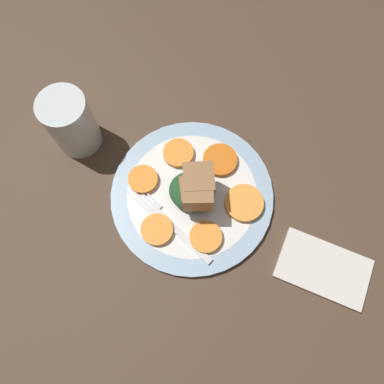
% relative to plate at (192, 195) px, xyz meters
% --- Properties ---
extents(table_slab, '(1.20, 1.20, 0.02)m').
position_rel_plate_xyz_m(table_slab, '(0.00, 0.00, -0.02)').
color(table_slab, '#4C3828').
rests_on(table_slab, ground).
extents(plate, '(0.27, 0.27, 0.01)m').
position_rel_plate_xyz_m(plate, '(0.00, 0.00, 0.00)').
color(plate, '#99B7D1').
rests_on(plate, table_slab).
extents(carrot_slice_0, '(0.06, 0.06, 0.01)m').
position_rel_plate_xyz_m(carrot_slice_0, '(0.02, 0.07, 0.01)').
color(carrot_slice_0, orange).
rests_on(carrot_slice_0, plate).
extents(carrot_slice_1, '(0.05, 0.05, 0.01)m').
position_rel_plate_xyz_m(carrot_slice_1, '(-0.05, 0.06, 0.01)').
color(carrot_slice_1, orange).
rests_on(carrot_slice_1, plate).
extents(carrot_slice_2, '(0.05, 0.05, 0.01)m').
position_rel_plate_xyz_m(carrot_slice_2, '(-0.09, -0.01, 0.01)').
color(carrot_slice_2, orange).
rests_on(carrot_slice_2, plate).
extents(carrot_slice_3, '(0.05, 0.05, 0.01)m').
position_rel_plate_xyz_m(carrot_slice_3, '(-0.03, -0.08, 0.01)').
color(carrot_slice_3, orange).
rests_on(carrot_slice_3, plate).
extents(carrot_slice_4, '(0.05, 0.05, 0.01)m').
position_rel_plate_xyz_m(carrot_slice_4, '(0.05, -0.06, 0.01)').
color(carrot_slice_4, orange).
rests_on(carrot_slice_4, plate).
extents(carrot_slice_5, '(0.06, 0.06, 0.01)m').
position_rel_plate_xyz_m(carrot_slice_5, '(0.09, 0.02, 0.01)').
color(carrot_slice_5, '#F9963A').
rests_on(carrot_slice_5, plate).
extents(center_pile, '(0.08, 0.08, 0.07)m').
position_rel_plate_xyz_m(center_pile, '(0.01, -0.00, 0.04)').
color(center_pile, '#1E4723').
rests_on(center_pile, plate).
extents(fork, '(0.17, 0.08, 0.00)m').
position_rel_plate_xyz_m(fork, '(-0.02, -0.06, 0.01)').
color(fork, silver).
rests_on(fork, plate).
extents(water_glass, '(0.08, 0.08, 0.11)m').
position_rel_plate_xyz_m(water_glass, '(-0.23, 0.02, 0.05)').
color(water_glass, silver).
rests_on(water_glass, table_slab).
extents(napkin, '(0.14, 0.08, 0.01)m').
position_rel_plate_xyz_m(napkin, '(0.24, -0.03, -0.00)').
color(napkin, silver).
rests_on(napkin, table_slab).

